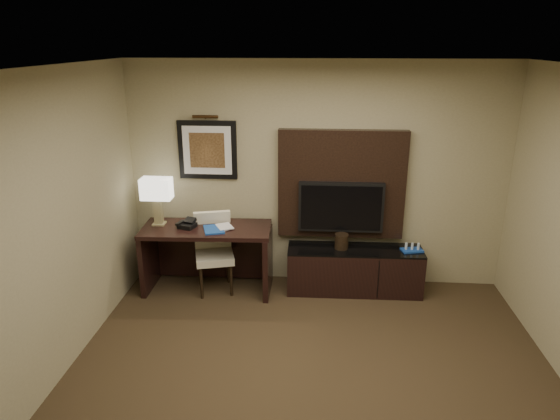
# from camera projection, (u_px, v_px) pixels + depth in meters

# --- Properties ---
(floor) EXTENTS (4.50, 5.00, 0.01)m
(floor) POSITION_uv_depth(u_px,v_px,m) (309.00, 417.00, 4.04)
(floor) COLOR #312416
(floor) RESTS_ON ground
(ceiling) EXTENTS (4.50, 5.00, 0.01)m
(ceiling) POSITION_uv_depth(u_px,v_px,m) (318.00, 73.00, 3.16)
(ceiling) COLOR silver
(ceiling) RESTS_ON wall_back
(wall_back) EXTENTS (4.50, 0.01, 2.70)m
(wall_back) POSITION_uv_depth(u_px,v_px,m) (316.00, 176.00, 5.96)
(wall_back) COLOR #999067
(wall_back) RESTS_ON floor
(wall_left) EXTENTS (0.01, 5.00, 2.70)m
(wall_left) POSITION_uv_depth(u_px,v_px,m) (15.00, 256.00, 3.77)
(wall_left) COLOR #999067
(wall_left) RESTS_ON floor
(desk) EXTENTS (1.53, 0.71, 0.81)m
(desk) POSITION_uv_depth(u_px,v_px,m) (208.00, 259.00, 5.98)
(desk) COLOR black
(desk) RESTS_ON floor
(credenza) EXTENTS (1.60, 0.47, 0.55)m
(credenza) POSITION_uv_depth(u_px,v_px,m) (354.00, 270.00, 5.99)
(credenza) COLOR black
(credenza) RESTS_ON floor
(tv_wall_panel) EXTENTS (1.50, 0.12, 1.30)m
(tv_wall_panel) POSITION_uv_depth(u_px,v_px,m) (341.00, 184.00, 5.91)
(tv_wall_panel) COLOR black
(tv_wall_panel) RESTS_ON wall_back
(tv) EXTENTS (1.00, 0.08, 0.60)m
(tv) POSITION_uv_depth(u_px,v_px,m) (341.00, 207.00, 5.89)
(tv) COLOR black
(tv) RESTS_ON tv_wall_panel
(artwork) EXTENTS (0.70, 0.04, 0.70)m
(artwork) POSITION_uv_depth(u_px,v_px,m) (208.00, 150.00, 5.94)
(artwork) COLOR black
(artwork) RESTS_ON wall_back
(picture_light) EXTENTS (0.04, 0.04, 0.30)m
(picture_light) POSITION_uv_depth(u_px,v_px,m) (205.00, 117.00, 5.77)
(picture_light) COLOR #422A15
(picture_light) RESTS_ON wall_back
(desk_chair) EXTENTS (0.56, 0.60, 0.91)m
(desk_chair) POSITION_uv_depth(u_px,v_px,m) (214.00, 256.00, 5.94)
(desk_chair) COLOR beige
(desk_chair) RESTS_ON floor
(table_lamp) EXTENTS (0.41, 0.30, 0.61)m
(table_lamp) POSITION_uv_depth(u_px,v_px,m) (157.00, 200.00, 5.85)
(table_lamp) COLOR #948A5C
(table_lamp) RESTS_ON desk
(desk_phone) EXTENTS (0.23, 0.21, 0.09)m
(desk_phone) POSITION_uv_depth(u_px,v_px,m) (187.00, 224.00, 5.83)
(desk_phone) COLOR black
(desk_phone) RESTS_ON desk
(blue_folder) EXTENTS (0.30, 0.35, 0.02)m
(blue_folder) POSITION_uv_depth(u_px,v_px,m) (214.00, 229.00, 5.77)
(blue_folder) COLOR #164292
(blue_folder) RESTS_ON desk
(book) EXTENTS (0.16, 0.10, 0.23)m
(book) POSITION_uv_depth(u_px,v_px,m) (217.00, 220.00, 5.77)
(book) COLOR tan
(book) RESTS_ON desk
(ice_bucket) EXTENTS (0.20, 0.20, 0.18)m
(ice_bucket) POSITION_uv_depth(u_px,v_px,m) (341.00, 241.00, 5.89)
(ice_bucket) COLOR black
(ice_bucket) RESTS_ON credenza
(minibar_tray) EXTENTS (0.27, 0.20, 0.09)m
(minibar_tray) POSITION_uv_depth(u_px,v_px,m) (412.00, 247.00, 5.83)
(minibar_tray) COLOR #174199
(minibar_tray) RESTS_ON credenza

